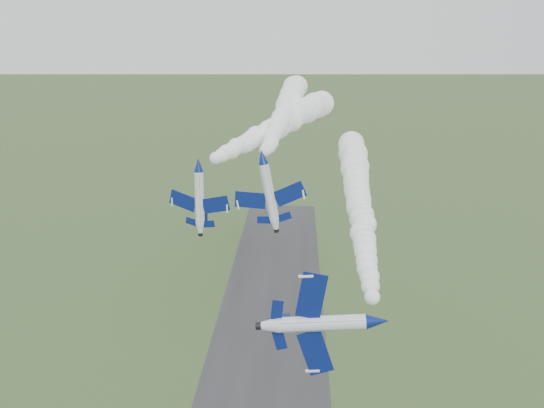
{
  "coord_description": "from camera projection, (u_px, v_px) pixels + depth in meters",
  "views": [
    {
      "loc": [
        5.78,
        -58.18,
        61.5
      ],
      "look_at": [
        2.23,
        22.78,
        38.93
      ],
      "focal_mm": 40.0,
      "sensor_mm": 36.0,
      "label": 1
    }
  ],
  "objects": [
    {
      "name": "smoke_trail_jet_lead",
      "position": [
        359.0,
        196.0,
        102.73
      ],
      "size": [
        8.17,
        78.47,
        5.88
      ],
      "primitive_type": null,
      "rotation": [
        0.0,
        0.0,
        -0.03
      ],
      "color": "white"
    },
    {
      "name": "jet_pair_left",
      "position": [
        198.0,
        165.0,
        84.48
      ],
      "size": [
        9.62,
        11.08,
        2.82
      ],
      "rotation": [
        0.0,
        0.01,
        -0.35
      ],
      "color": "white"
    },
    {
      "name": "smoke_trail_jet_pair_right",
      "position": [
        285.0,
        109.0,
        120.42
      ],
      "size": [
        9.62,
        75.28,
        5.56
      ],
      "primitive_type": null,
      "rotation": [
        0.0,
        0.0,
        -0.05
      ],
      "color": "white"
    },
    {
      "name": "jet_lead",
      "position": [
        378.0,
        322.0,
        62.61
      ],
      "size": [
        3.83,
        13.94,
        11.49
      ],
      "rotation": [
        0.0,
        1.49,
        -0.03
      ],
      "color": "white"
    },
    {
      "name": "smoke_trail_jet_pair_left",
      "position": [
        279.0,
        125.0,
        110.97
      ],
      "size": [
        24.37,
        54.26,
        5.48
      ],
      "primitive_type": null,
      "rotation": [
        0.0,
        0.0,
        -0.35
      ],
      "color": "white"
    },
    {
      "name": "jet_pair_right",
      "position": [
        262.0,
        157.0,
        82.48
      ],
      "size": [
        9.86,
        12.0,
        3.33
      ],
      "rotation": [
        0.0,
        -0.19,
        -0.05
      ],
      "color": "white"
    }
  ]
}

